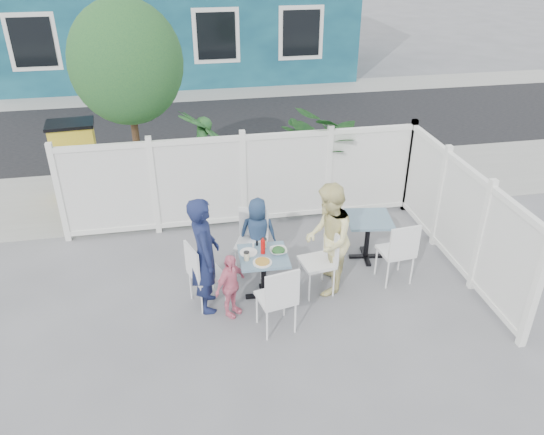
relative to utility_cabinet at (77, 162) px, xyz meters
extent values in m
plane|color=slate|center=(2.76, -4.00, -0.70)|extent=(80.00, 80.00, 0.00)
cube|color=gray|center=(2.76, -0.20, -0.70)|extent=(24.00, 2.60, 0.01)
cube|color=black|center=(2.76, 3.50, -0.70)|extent=(24.00, 5.00, 0.01)
cube|color=gray|center=(2.76, 6.60, -0.70)|extent=(24.00, 1.60, 0.01)
cube|color=black|center=(-0.24, 7.02, 0.90)|extent=(1.20, 0.04, 1.40)
cube|color=black|center=(3.76, 7.02, 0.90)|extent=(1.20, 0.04, 1.40)
cube|color=white|center=(2.86, -1.60, 0.12)|extent=(5.80, 0.04, 1.40)
cube|color=white|center=(2.86, -1.60, 0.86)|extent=(5.86, 0.08, 0.08)
cube|color=white|center=(2.86, -1.60, -0.64)|extent=(5.86, 0.08, 0.12)
cube|color=white|center=(5.76, -3.40, 0.12)|extent=(0.04, 3.60, 1.40)
cube|color=white|center=(5.76, -3.40, 0.86)|extent=(0.08, 3.66, 0.08)
cube|color=white|center=(5.76, -3.40, -0.64)|extent=(0.08, 3.66, 0.12)
cylinder|color=#382316|center=(1.16, -0.70, 0.50)|extent=(0.12, 0.12, 2.40)
ellipsoid|color=#194525|center=(1.16, -0.70, 1.90)|extent=(1.80, 1.62, 1.98)
cube|color=gold|center=(0.00, 0.00, 0.00)|extent=(0.80, 0.60, 1.40)
imported|color=#194525|center=(2.27, -0.90, 0.20)|extent=(1.20, 1.20, 1.80)
imported|color=#194525|center=(4.51, -1.00, 0.23)|extent=(1.97, 2.09, 1.85)
cube|color=slate|center=(2.84, -3.67, -0.04)|extent=(0.67, 0.67, 0.04)
cylinder|color=black|center=(2.84, -3.67, -0.37)|extent=(0.07, 0.07, 0.63)
cube|color=black|center=(2.84, -3.67, -0.68)|extent=(0.51, 0.09, 0.04)
cube|color=black|center=(2.84, -3.67, -0.68)|extent=(0.09, 0.51, 0.04)
cube|color=slate|center=(4.55, -2.99, -0.03)|extent=(0.74, 0.74, 0.04)
cylinder|color=black|center=(4.55, -2.99, -0.36)|extent=(0.07, 0.07, 0.64)
cube|color=black|center=(4.55, -2.99, -0.68)|extent=(0.52, 0.15, 0.04)
cube|color=black|center=(4.55, -2.99, -0.68)|extent=(0.15, 0.52, 0.04)
cube|color=white|center=(2.08, -3.65, -0.24)|extent=(0.53, 0.54, 0.04)
cube|color=white|center=(1.90, -3.71, 0.01)|extent=(0.17, 0.41, 0.46)
cylinder|color=white|center=(2.18, -3.42, -0.47)|extent=(0.02, 0.02, 0.46)
cylinder|color=white|center=(2.30, -3.76, -0.47)|extent=(0.02, 0.02, 0.46)
cylinder|color=white|center=(1.85, -3.54, -0.47)|extent=(0.02, 0.02, 0.46)
cylinder|color=white|center=(1.98, -3.88, -0.47)|extent=(0.02, 0.02, 0.46)
cube|color=white|center=(3.57, -3.67, -0.23)|extent=(0.48, 0.50, 0.04)
cube|color=white|center=(3.77, -3.65, 0.04)|extent=(0.09, 0.44, 0.47)
cylinder|color=white|center=(3.42, -3.89, -0.46)|extent=(0.03, 0.03, 0.47)
cylinder|color=white|center=(3.37, -3.51, -0.46)|extent=(0.03, 0.03, 0.47)
cylinder|color=white|center=(3.78, -3.84, -0.46)|extent=(0.03, 0.03, 0.47)
cylinder|color=white|center=(3.72, -3.46, -0.46)|extent=(0.03, 0.03, 0.47)
cube|color=white|center=(2.76, -3.03, -0.24)|extent=(0.55, 0.54, 0.04)
cube|color=white|center=(2.84, -2.85, 0.02)|extent=(0.41, 0.19, 0.46)
cylinder|color=white|center=(2.87, -3.26, -0.47)|extent=(0.02, 0.02, 0.46)
cylinder|color=white|center=(2.53, -3.12, -0.47)|extent=(0.02, 0.02, 0.46)
cylinder|color=white|center=(3.00, -2.94, -0.47)|extent=(0.02, 0.02, 0.46)
cylinder|color=white|center=(2.66, -2.80, -0.47)|extent=(0.02, 0.02, 0.46)
cube|color=white|center=(2.88, -4.33, -0.23)|extent=(0.51, 0.50, 0.04)
cube|color=white|center=(2.92, -4.53, 0.03)|extent=(0.44, 0.12, 0.47)
cylinder|color=white|center=(2.66, -4.20, -0.46)|extent=(0.03, 0.03, 0.47)
cylinder|color=white|center=(3.03, -4.12, -0.46)|extent=(0.03, 0.03, 0.47)
cylinder|color=white|center=(2.73, -4.54, -0.46)|extent=(0.03, 0.03, 0.47)
cylinder|color=white|center=(3.10, -4.47, -0.46)|extent=(0.03, 0.03, 0.47)
cube|color=white|center=(4.74, -3.61, -0.23)|extent=(0.48, 0.46, 0.04)
cube|color=white|center=(4.76, -3.81, 0.04)|extent=(0.44, 0.07, 0.47)
cylinder|color=white|center=(4.53, -3.45, -0.46)|extent=(0.03, 0.03, 0.47)
cylinder|color=white|center=(4.91, -3.41, -0.46)|extent=(0.03, 0.03, 0.47)
cylinder|color=white|center=(4.57, -3.80, -0.46)|extent=(0.03, 0.03, 0.47)
cylinder|color=white|center=(4.95, -3.77, -0.46)|extent=(0.03, 0.03, 0.47)
imported|color=#171F46|center=(2.06, -3.72, 0.11)|extent=(0.40, 0.60, 1.61)
imported|color=#EED952|center=(3.72, -3.64, 0.10)|extent=(0.81, 0.92, 1.60)
imported|color=navy|center=(2.89, -2.88, -0.15)|extent=(0.59, 0.44, 1.10)
imported|color=pink|center=(2.35, -3.96, -0.25)|extent=(0.54, 0.52, 0.91)
cylinder|color=white|center=(2.79, -3.85, -0.01)|extent=(0.25, 0.25, 0.02)
cylinder|color=white|center=(2.65, -3.58, -0.01)|extent=(0.24, 0.24, 0.02)
imported|color=white|center=(3.04, -3.66, 0.01)|extent=(0.23, 0.23, 0.06)
cylinder|color=beige|center=(2.60, -3.74, 0.03)|extent=(0.07, 0.07, 0.11)
cylinder|color=beige|center=(2.87, -3.48, 0.04)|extent=(0.08, 0.08, 0.12)
cylinder|color=red|center=(2.84, -3.63, 0.08)|extent=(0.06, 0.06, 0.20)
cylinder|color=white|center=(2.74, -3.44, 0.01)|extent=(0.03, 0.03, 0.07)
cylinder|color=black|center=(2.79, -3.41, 0.02)|extent=(0.03, 0.03, 0.07)
camera|label=1|loc=(1.86, -9.48, 3.81)|focal=35.00mm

